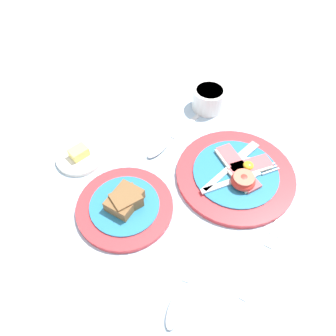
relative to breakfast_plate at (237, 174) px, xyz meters
name	(u,v)px	position (x,y,z in m)	size (l,w,h in m)	color
ground_plane	(193,195)	(-0.11, 0.01, -0.01)	(3.00, 3.00, 0.00)	#A3BCD1
breakfast_plate	(237,174)	(0.00, 0.00, 0.00)	(0.26, 0.26, 0.04)	red
bread_plate	(125,205)	(-0.25, 0.05, 0.00)	(0.20, 0.20, 0.05)	red
sugar_cup	(209,98)	(0.08, 0.22, 0.02)	(0.08, 0.08, 0.06)	white
butter_dish	(80,156)	(-0.27, 0.23, 0.00)	(0.11, 0.11, 0.03)	silver
teaspoon_by_saucer	(181,294)	(-0.24, -0.15, -0.01)	(0.16, 0.13, 0.01)	silver
teaspoon_near_cup	(167,142)	(-0.08, 0.17, -0.01)	(0.19, 0.08, 0.01)	silver
fork_on_cloth	(264,257)	(-0.07, -0.17, -0.01)	(0.17, 0.10, 0.01)	silver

